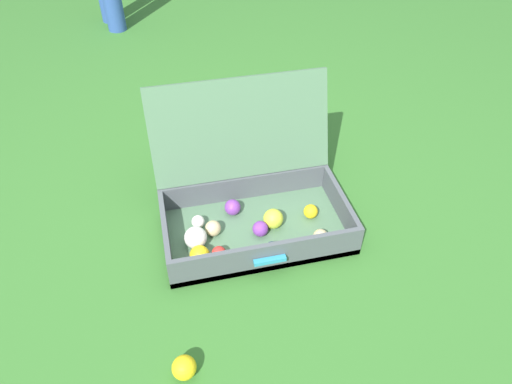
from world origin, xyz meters
The scene contains 3 objects.
ground_plane centered at (0.00, 0.00, 0.00)m, with size 16.00×16.00×0.00m, color #336B28.
open_suitcase centered at (0.06, 0.11, 0.11)m, with size 0.67×0.52×0.49m.
stray_ball_on_grass centered at (-0.26, -0.44, 0.04)m, with size 0.07×0.07×0.07m, color yellow.
Camera 1 is at (-0.21, -1.14, 1.26)m, focal length 33.01 mm.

